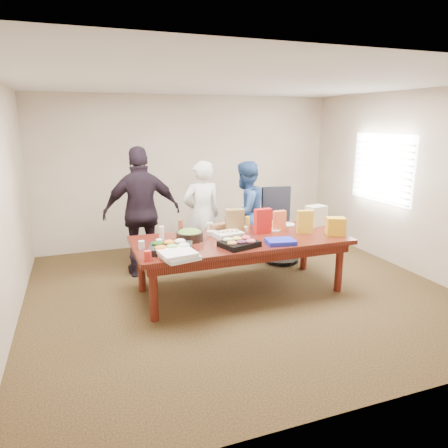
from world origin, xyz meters
name	(u,v)px	position (x,y,z in m)	size (l,w,h in m)	color
floor	(240,292)	(0.00, 0.00, -0.01)	(5.50, 5.00, 0.02)	#47301E
ceiling	(242,81)	(0.00, 0.00, 2.71)	(5.50, 5.00, 0.02)	white
wall_back	(190,171)	(0.00, 2.50, 1.35)	(5.50, 0.04, 2.70)	beige
wall_front	(372,249)	(0.00, -2.50, 1.35)	(5.50, 0.04, 2.70)	beige
wall_left	(1,208)	(-2.75, 0.00, 1.35)	(0.04, 5.00, 2.70)	beige
wall_right	(410,182)	(2.75, 0.00, 1.35)	(0.04, 5.00, 2.70)	beige
window_panel	(382,168)	(2.72, 0.60, 1.50)	(0.03, 1.40, 1.10)	white
window_blinds	(380,168)	(2.68, 0.60, 1.50)	(0.04, 1.36, 1.00)	beige
conference_table	(240,265)	(0.00, 0.00, 0.38)	(2.80, 1.20, 0.75)	#4C1C0F
office_chair	(282,227)	(1.09, 0.90, 0.58)	(0.59, 0.59, 1.15)	black
person_center	(202,215)	(-0.20, 1.08, 0.84)	(0.61, 0.40, 1.68)	silver
person_right	(245,213)	(0.53, 1.11, 0.82)	(0.80, 0.62, 1.64)	#294984
person_left	(142,212)	(-1.11, 1.09, 0.95)	(1.12, 0.47, 1.91)	black
veggie_tray	(171,249)	(-0.99, -0.25, 0.79)	(0.50, 0.39, 0.08)	black
fruit_tray	(239,244)	(-0.16, -0.34, 0.78)	(0.44, 0.34, 0.07)	black
sheet_cake	(228,234)	(-0.13, 0.12, 0.78)	(0.36, 0.27, 0.06)	silver
salad_bowl	(190,236)	(-0.66, 0.13, 0.81)	(0.35, 0.35, 0.11)	black
chip_bag_blue	(280,242)	(0.38, -0.40, 0.78)	(0.35, 0.26, 0.05)	#1D26B7
chip_bag_red	(263,221)	(0.38, 0.13, 0.92)	(0.23, 0.10, 0.34)	red
chip_bag_yellow	(305,222)	(0.92, -0.07, 0.91)	(0.21, 0.08, 0.32)	yellow
chip_bag_orange	(279,220)	(0.67, 0.20, 0.89)	(0.18, 0.08, 0.28)	#F16B40
mayo_jar	(210,227)	(-0.28, 0.45, 0.81)	(0.08, 0.08, 0.13)	silver
mustard_bottle	(247,222)	(0.29, 0.45, 0.84)	(0.06, 0.06, 0.17)	gold
dressing_bottle	(181,227)	(-0.69, 0.46, 0.85)	(0.06, 0.06, 0.20)	brown
ranch_bottle	(162,234)	(-1.00, 0.23, 0.85)	(0.06, 0.06, 0.19)	silver
banana_bunch	(269,224)	(0.61, 0.41, 0.79)	(0.24, 0.14, 0.08)	yellow
bread_loaf	(221,228)	(-0.14, 0.40, 0.81)	(0.29, 0.12, 0.11)	#915F3B
kraft_bag	(235,221)	(0.04, 0.31, 0.91)	(0.25, 0.14, 0.32)	olive
red_cup	(148,256)	(-1.30, -0.47, 0.81)	(0.08, 0.08, 0.11)	red
clear_cup_a	(142,245)	(-1.30, -0.03, 0.80)	(0.07, 0.07, 0.10)	white
clear_cup_b	(159,244)	(-1.09, -0.07, 0.81)	(0.08, 0.08, 0.11)	white
pizza_box_lower	(179,256)	(-0.96, -0.52, 0.77)	(0.38, 0.38, 0.04)	silver
pizza_box_upper	(177,253)	(-0.98, -0.52, 0.82)	(0.38, 0.38, 0.04)	white
plate_a	(272,229)	(0.57, 0.24, 0.76)	(0.26, 0.26, 0.01)	white
plate_b	(286,224)	(0.91, 0.42, 0.76)	(0.24, 0.24, 0.02)	silver
dip_bowl_a	(243,229)	(0.17, 0.34, 0.78)	(0.14, 0.14, 0.06)	beige
dip_bowl_b	(212,233)	(-0.31, 0.28, 0.78)	(0.14, 0.14, 0.05)	beige
grocery_bag_white	(316,216)	(1.30, 0.25, 0.90)	(0.27, 0.20, 0.29)	silver
grocery_bag_yellow	(336,226)	(1.26, -0.30, 0.87)	(0.24, 0.17, 0.24)	gold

